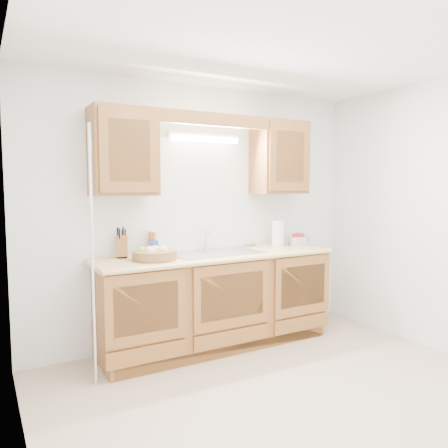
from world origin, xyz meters
TOP-DOWN VIEW (x-y plane):
  - room at (0.00, 0.00)m, footprint 3.52×3.50m
  - base_cabinets at (0.00, 1.20)m, footprint 2.20×0.60m
  - countertop at (0.00, 1.19)m, footprint 2.30×0.63m
  - upper_cabinet_left at (-0.83, 1.33)m, footprint 0.55×0.33m
  - upper_cabinet_right at (0.83, 1.33)m, footprint 0.55×0.33m
  - valance at (0.00, 1.19)m, footprint 2.20×0.05m
  - fluorescent_fixture at (0.00, 1.42)m, footprint 0.76×0.08m
  - sink at (0.00, 1.21)m, footprint 0.84×0.46m
  - wire_shelf_pole at (-1.20, 0.94)m, footprint 0.03×0.03m
  - outlet_plate at (0.95, 1.49)m, footprint 0.08×0.01m
  - fruit_basket at (-0.63, 1.16)m, footprint 0.39×0.39m
  - knife_block at (-0.84, 1.40)m, footprint 0.14×0.18m
  - orange_canister at (-0.54, 1.44)m, footprint 0.08×0.08m
  - soap_bottle at (-0.54, 1.41)m, footprint 0.11×0.11m
  - sponge at (0.54, 1.44)m, footprint 0.12×0.09m
  - paper_towel at (0.79, 1.29)m, footprint 0.16×0.16m
  - apple_bowl at (1.03, 1.26)m, footprint 0.31×0.31m

SIDE VIEW (x-z plane):
  - base_cabinets at x=0.00m, z-range 0.01..0.87m
  - sink at x=0.00m, z-range 0.65..1.01m
  - countertop at x=0.00m, z-range 0.86..0.90m
  - sponge at x=0.54m, z-range 0.90..0.92m
  - fruit_basket at x=-0.63m, z-range 0.89..1.01m
  - apple_bowl at x=1.03m, z-range 0.89..1.02m
  - soap_bottle at x=-0.54m, z-range 0.90..1.09m
  - wire_shelf_pole at x=-1.20m, z-range 0.00..2.00m
  - knife_block at x=-0.84m, z-range 0.86..1.14m
  - orange_canister at x=-0.54m, z-range 0.90..1.12m
  - paper_towel at x=0.79m, z-range 0.87..1.19m
  - outlet_plate at x=0.95m, z-range 1.09..1.21m
  - room at x=0.00m, z-range 0.00..2.50m
  - upper_cabinet_left at x=-0.83m, z-range 1.45..2.20m
  - upper_cabinet_right at x=0.83m, z-range 1.45..2.20m
  - fluorescent_fixture at x=0.00m, z-range 1.96..2.04m
  - valance at x=0.00m, z-range 2.08..2.20m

